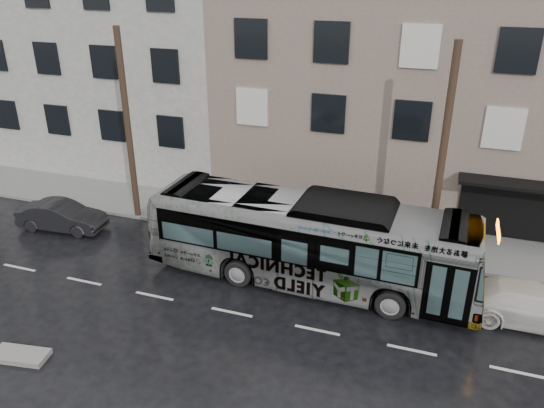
{
  "coord_description": "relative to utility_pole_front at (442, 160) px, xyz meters",
  "views": [
    {
      "loc": [
        6.51,
        -17.08,
        11.6
      ],
      "look_at": [
        -0.16,
        2.5,
        2.16
      ],
      "focal_mm": 35.0,
      "sensor_mm": 36.0,
      "label": 1
    }
  ],
  "objects": [
    {
      "name": "ground",
      "position": [
        -6.5,
        -3.3,
        -4.65
      ],
      "size": [
        120.0,
        120.0,
        0.0
      ],
      "primitive_type": "plane",
      "color": "black",
      "rests_on": "ground"
    },
    {
      "name": "sidewalk",
      "position": [
        -6.5,
        1.6,
        -4.58
      ],
      "size": [
        90.0,
        3.6,
        0.15
      ],
      "primitive_type": "cube",
      "color": "gray",
      "rests_on": "ground"
    },
    {
      "name": "building_taupe",
      "position": [
        -1.5,
        9.4,
        0.85
      ],
      "size": [
        20.0,
        12.0,
        11.0
      ],
      "primitive_type": "cube",
      "color": "gray",
      "rests_on": "ground"
    },
    {
      "name": "building_grey",
      "position": [
        -24.5,
        10.9,
        3.35
      ],
      "size": [
        26.0,
        15.0,
        16.0
      ],
      "primitive_type": "cube",
      "color": "beige",
      "rests_on": "ground"
    },
    {
      "name": "utility_pole_front",
      "position": [
        0.0,
        0.0,
        0.0
      ],
      "size": [
        0.3,
        0.3,
        9.0
      ],
      "primitive_type": "cylinder",
      "color": "#3F2D1F",
      "rests_on": "sidewalk"
    },
    {
      "name": "utility_pole_rear",
      "position": [
        -14.0,
        0.0,
        0.0
      ],
      "size": [
        0.3,
        0.3,
        9.0
      ],
      "primitive_type": "cylinder",
      "color": "#3F2D1F",
      "rests_on": "sidewalk"
    },
    {
      "name": "sign_post",
      "position": [
        1.1,
        0.0,
        -3.3
      ],
      "size": [
        0.06,
        0.06,
        2.4
      ],
      "primitive_type": "cylinder",
      "color": "slate",
      "rests_on": "sidewalk"
    },
    {
      "name": "bus",
      "position": [
        -4.4,
        -2.81,
        -2.85
      ],
      "size": [
        13.02,
        3.45,
        3.6
      ],
      "primitive_type": "imported",
      "rotation": [
        0.0,
        0.0,
        1.54
      ],
      "color": "#B2B2B2",
      "rests_on": "ground"
    },
    {
      "name": "white_sedan",
      "position": [
        3.67,
        -2.89,
        -3.94
      ],
      "size": [
        4.95,
        2.14,
        1.42
      ],
      "primitive_type": "imported",
      "rotation": [
        0.0,
        0.0,
        1.6
      ],
      "color": "white",
      "rests_on": "ground"
    },
    {
      "name": "dark_sedan",
      "position": [
        -16.68,
        -2.26,
        -3.97
      ],
      "size": [
        4.26,
        1.85,
        1.36
      ],
      "primitive_type": "imported",
      "rotation": [
        0.0,
        0.0,
        1.67
      ],
      "color": "black",
      "rests_on": "ground"
    },
    {
      "name": "slush_pile",
      "position": [
        -12.01,
        -10.24,
        -4.56
      ],
      "size": [
        1.9,
        1.07,
        0.18
      ],
      "primitive_type": "cube",
      "rotation": [
        0.0,
        0.0,
        0.15
      ],
      "color": "#A4A29B",
      "rests_on": "ground"
    }
  ]
}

